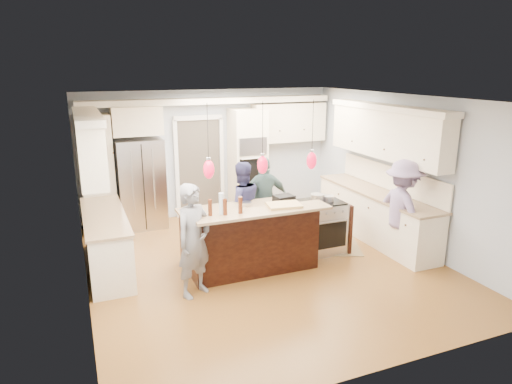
% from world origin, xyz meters
% --- Properties ---
extents(ground_plane, '(6.00, 6.00, 0.00)m').
position_xyz_m(ground_plane, '(0.00, 0.00, 0.00)').
color(ground_plane, olive).
rests_on(ground_plane, ground).
extents(room_shell, '(5.54, 6.04, 2.72)m').
position_xyz_m(room_shell, '(0.00, 0.00, 1.82)').
color(room_shell, '#B2BCC6').
rests_on(room_shell, ground).
extents(refrigerator, '(0.90, 0.70, 1.80)m').
position_xyz_m(refrigerator, '(-1.55, 2.64, 0.90)').
color(refrigerator, '#B7B7BC').
rests_on(refrigerator, ground).
extents(oven_column, '(0.72, 0.69, 2.30)m').
position_xyz_m(oven_column, '(0.75, 2.67, 1.15)').
color(oven_column, '#F4EBC6').
rests_on(oven_column, ground).
extents(back_upper_cabinets, '(5.30, 0.61, 2.54)m').
position_xyz_m(back_upper_cabinets, '(-0.75, 2.76, 1.67)').
color(back_upper_cabinets, '#F4EBC6').
rests_on(back_upper_cabinets, ground).
extents(right_counter_run, '(0.64, 3.10, 2.51)m').
position_xyz_m(right_counter_run, '(2.44, 0.30, 1.06)').
color(right_counter_run, '#F4EBC6').
rests_on(right_counter_run, ground).
extents(left_cabinets, '(0.64, 2.30, 2.51)m').
position_xyz_m(left_cabinets, '(-2.44, 0.80, 1.06)').
color(left_cabinets, '#F4EBC6').
rests_on(left_cabinets, ground).
extents(kitchen_island, '(2.10, 1.46, 1.12)m').
position_xyz_m(kitchen_island, '(-0.25, 0.07, 0.49)').
color(kitchen_island, black).
rests_on(kitchen_island, ground).
extents(island_range, '(0.82, 0.71, 0.92)m').
position_xyz_m(island_range, '(1.16, 0.15, 0.46)').
color(island_range, '#B7B7BC').
rests_on(island_range, ground).
extents(pendant_lights, '(1.75, 0.15, 1.03)m').
position_xyz_m(pendant_lights, '(-0.25, -0.51, 1.80)').
color(pendant_lights, black).
rests_on(pendant_lights, ground).
extents(person_bar_end, '(0.71, 0.64, 1.64)m').
position_xyz_m(person_bar_end, '(-1.31, -0.57, 0.82)').
color(person_bar_end, slate).
rests_on(person_bar_end, ground).
extents(person_far_left, '(0.79, 0.62, 1.57)m').
position_xyz_m(person_far_left, '(-0.08, 0.85, 0.79)').
color(person_far_left, navy).
rests_on(person_far_left, ground).
extents(person_far_right, '(0.95, 0.42, 1.59)m').
position_xyz_m(person_far_right, '(0.44, 1.00, 0.80)').
color(person_far_right, '#476362').
rests_on(person_far_right, ground).
extents(person_range_side, '(0.63, 1.10, 1.70)m').
position_xyz_m(person_range_side, '(2.25, -0.62, 0.85)').
color(person_range_side, gray).
rests_on(person_range_side, ground).
extents(floor_rug, '(1.01, 1.18, 0.01)m').
position_xyz_m(floor_rug, '(1.59, 0.20, 0.01)').
color(floor_rug, '#907D4E').
rests_on(floor_rug, ground).
extents(water_bottle, '(0.10, 0.10, 0.32)m').
position_xyz_m(water_bottle, '(-0.87, -0.47, 1.28)').
color(water_bottle, silver).
rests_on(water_bottle, kitchen_island).
extents(beer_bottle_a, '(0.07, 0.07, 0.24)m').
position_xyz_m(beer_bottle_a, '(-1.03, -0.47, 1.24)').
color(beer_bottle_a, '#4D200D').
rests_on(beer_bottle_a, kitchen_island).
extents(beer_bottle_b, '(0.07, 0.07, 0.24)m').
position_xyz_m(beer_bottle_b, '(-0.83, -0.52, 1.24)').
color(beer_bottle_b, '#4D200D').
rests_on(beer_bottle_b, kitchen_island).
extents(beer_bottle_c, '(0.08, 0.08, 0.25)m').
position_xyz_m(beer_bottle_c, '(-0.60, -0.54, 1.24)').
color(beer_bottle_c, '#4D200D').
rests_on(beer_bottle_c, kitchen_island).
extents(drink_can, '(0.08, 0.08, 0.13)m').
position_xyz_m(drink_can, '(-0.60, -0.52, 1.19)').
color(drink_can, '#B7B7BC').
rests_on(drink_can, kitchen_island).
extents(cutting_board, '(0.54, 0.42, 0.04)m').
position_xyz_m(cutting_board, '(0.12, -0.47, 1.14)').
color(cutting_board, tan).
rests_on(cutting_board, kitchen_island).
extents(pot_large, '(0.23, 0.23, 0.14)m').
position_xyz_m(pot_large, '(1.05, 0.14, 0.99)').
color(pot_large, '#B7B7BC').
rests_on(pot_large, island_range).
extents(pot_small, '(0.19, 0.19, 0.10)m').
position_xyz_m(pot_small, '(1.25, 0.11, 0.97)').
color(pot_small, '#B7B7BC').
rests_on(pot_small, island_range).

